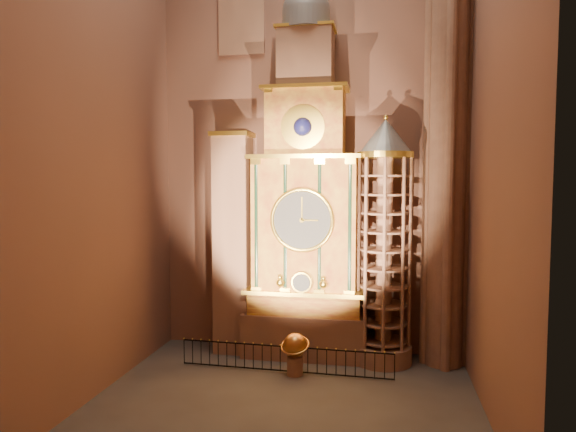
% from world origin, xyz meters
% --- Properties ---
extents(floor, '(14.00, 14.00, 0.00)m').
position_xyz_m(floor, '(0.00, 0.00, 0.00)').
color(floor, '#383330').
rests_on(floor, ground).
extents(wall_back, '(22.00, 0.00, 22.00)m').
position_xyz_m(wall_back, '(0.00, 6.00, 11.00)').
color(wall_back, brown).
rests_on(wall_back, floor).
extents(wall_left, '(0.00, 22.00, 22.00)m').
position_xyz_m(wall_left, '(-7.00, 0.00, 11.00)').
color(wall_left, brown).
rests_on(wall_left, floor).
extents(wall_right, '(0.00, 22.00, 22.00)m').
position_xyz_m(wall_right, '(7.00, 0.00, 11.00)').
color(wall_right, brown).
rests_on(wall_right, floor).
extents(astronomical_clock, '(5.60, 2.41, 16.70)m').
position_xyz_m(astronomical_clock, '(0.00, 4.96, 6.68)').
color(astronomical_clock, '#8C634C').
rests_on(astronomical_clock, floor).
extents(portrait_tower, '(1.80, 1.60, 10.20)m').
position_xyz_m(portrait_tower, '(-3.40, 4.98, 5.15)').
color(portrait_tower, '#8C634C').
rests_on(portrait_tower, floor).
extents(stair_turret, '(2.50, 2.50, 10.80)m').
position_xyz_m(stair_turret, '(3.50, 4.70, 5.27)').
color(stair_turret, '#8C634C').
rests_on(stair_turret, floor).
extents(gothic_pier, '(2.04, 2.04, 22.00)m').
position_xyz_m(gothic_pier, '(6.10, 5.00, 11.00)').
color(gothic_pier, '#8C634C').
rests_on(gothic_pier, floor).
extents(celestial_globe, '(1.42, 1.37, 1.74)m').
position_xyz_m(celestial_globe, '(-0.06, 2.54, 1.04)').
color(celestial_globe, '#8C634C').
rests_on(celestial_globe, floor).
extents(iron_railing, '(8.95, 0.29, 1.09)m').
position_xyz_m(iron_railing, '(-0.51, 2.65, 0.59)').
color(iron_railing, black).
rests_on(iron_railing, floor).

